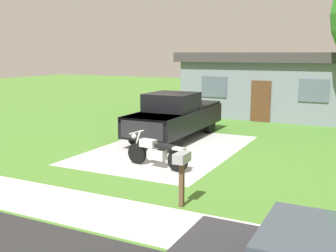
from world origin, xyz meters
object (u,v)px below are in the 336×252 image
(motorcycle, at_px, (156,152))
(pickup_truck, at_px, (176,115))
(mailbox, at_px, (182,165))
(neighbor_house, at_px, (272,84))

(motorcycle, height_order, pickup_truck, pickup_truck)
(pickup_truck, xyz_separation_m, mailbox, (3.38, -6.86, 0.03))
(neighbor_house, bearing_deg, pickup_truck, -104.77)
(mailbox, height_order, neighbor_house, neighbor_house)
(mailbox, relative_size, neighbor_house, 0.13)
(motorcycle, relative_size, pickup_truck, 0.39)
(motorcycle, xyz_separation_m, pickup_truck, (-1.34, 4.27, 0.48))
(motorcycle, relative_size, neighbor_house, 0.23)
(motorcycle, distance_m, pickup_truck, 4.51)
(mailbox, distance_m, neighbor_house, 14.99)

